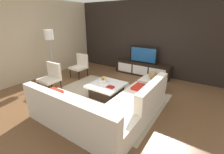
{
  "coord_description": "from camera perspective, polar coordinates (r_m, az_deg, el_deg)",
  "views": [
    {
      "loc": [
        2.28,
        -3.18,
        2.13
      ],
      "look_at": [
        -0.11,
        0.39,
        0.5
      ],
      "focal_mm": 24.91,
      "sensor_mm": 36.0,
      "label": 1
    }
  ],
  "objects": [
    {
      "name": "ground_plane",
      "position": [
        4.45,
        -1.62,
        -7.84
      ],
      "size": [
        14.0,
        14.0,
        0.0
      ],
      "primitive_type": "plane",
      "color": "brown"
    },
    {
      "name": "area_rug",
      "position": [
        4.5,
        -2.67,
        -7.44
      ],
      "size": [
        3.16,
        2.42,
        0.01
      ],
      "primitive_type": "cube",
      "color": "tan",
      "rests_on": "ground"
    },
    {
      "name": "feature_wall_back",
      "position": [
        6.35,
        12.87,
        13.62
      ],
      "size": [
        6.4,
        0.12,
        2.8
      ],
      "primitive_type": "cube",
      "color": "black",
      "rests_on": "ground"
    },
    {
      "name": "floor_lamp",
      "position": [
        5.9,
        -22.06,
        12.98
      ],
      "size": [
        0.3,
        0.3,
        1.77
      ],
      "color": "#A5A5AA",
      "rests_on": "ground"
    },
    {
      "name": "ottoman",
      "position": [
        4.95,
        14.51,
        -2.89
      ],
      "size": [
        0.7,
        0.7,
        0.4
      ],
      "primitive_type": "cube",
      "color": "beige",
      "rests_on": "ground"
    },
    {
      "name": "book_stack",
      "position": [
        4.2,
        -0.56,
        -3.6
      ],
      "size": [
        0.21,
        0.15,
        0.05
      ],
      "color": "maroon",
      "rests_on": "coffee_table"
    },
    {
      "name": "media_console",
      "position": [
        6.31,
        11.03,
        3.0
      ],
      "size": [
        2.18,
        0.47,
        0.5
      ],
      "color": "black",
      "rests_on": "ground"
    },
    {
      "name": "accent_chair_near",
      "position": [
        5.11,
        -21.37,
        0.53
      ],
      "size": [
        0.57,
        0.51,
        0.87
      ],
      "rotation": [
        0.0,
        0.0,
        0.2
      ],
      "color": "black",
      "rests_on": "ground"
    },
    {
      "name": "sectional_couch",
      "position": [
        3.45,
        -2.78,
        -11.58
      ],
      "size": [
        2.38,
        2.41,
        0.83
      ],
      "color": "beige",
      "rests_on": "ground"
    },
    {
      "name": "accent_chair_far",
      "position": [
        6.06,
        -11.61,
        4.57
      ],
      "size": [
        0.53,
        0.54,
        0.87
      ],
      "rotation": [
        0.0,
        0.0,
        0.1
      ],
      "color": "black",
      "rests_on": "ground"
    },
    {
      "name": "decorative_ball",
      "position": [
        4.84,
        14.86,
        0.66
      ],
      "size": [
        0.25,
        0.25,
        0.25
      ],
      "primitive_type": "sphere",
      "color": "#997247",
      "rests_on": "ottoman"
    },
    {
      "name": "television",
      "position": [
        6.17,
        11.39,
        7.99
      ],
      "size": [
        1.11,
        0.06,
        0.63
      ],
      "color": "black",
      "rests_on": "media_console"
    },
    {
      "name": "side_wall_left",
      "position": [
        6.48,
        -25.01,
        12.38
      ],
      "size": [
        0.12,
        5.2,
        2.8
      ],
      "primitive_type": "cube",
      "color": "#C6B28E",
      "rests_on": "ground"
    },
    {
      "name": "fruit_bowl",
      "position": [
        4.57,
        -3.08,
        -1.09
      ],
      "size": [
        0.28,
        0.28,
        0.14
      ],
      "color": "silver",
      "rests_on": "coffee_table"
    },
    {
      "name": "coffee_table",
      "position": [
        4.49,
        -1.96,
        -4.73
      ],
      "size": [
        0.92,
        0.94,
        0.38
      ],
      "color": "black",
      "rests_on": "ground"
    }
  ]
}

